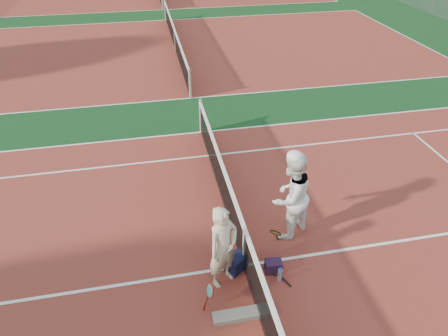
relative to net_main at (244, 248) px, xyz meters
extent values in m
plane|color=#0E3616|center=(0.00, 0.00, -0.51)|extent=(130.00, 130.00, 0.00)
cube|color=maroon|center=(0.00, 0.00, -0.51)|extent=(23.77, 10.97, 0.01)
cube|color=maroon|center=(0.00, 13.50, -0.51)|extent=(23.77, 10.97, 0.01)
imported|color=beige|center=(-0.46, -0.26, 0.36)|extent=(0.76, 0.70, 1.75)
imported|color=white|center=(1.14, 0.74, 0.50)|extent=(1.24, 1.16, 2.02)
cube|color=black|center=(-0.15, -0.04, -0.35)|extent=(0.50, 0.47, 0.33)
cube|color=black|center=(0.54, -0.24, -0.38)|extent=(0.34, 0.25, 0.26)
cube|color=slate|center=(-0.30, -1.11, -0.46)|extent=(1.02, 0.24, 0.11)
cylinder|color=#ACC3DA|center=(0.59, -0.50, -0.36)|extent=(0.09, 0.09, 0.30)
camera|label=1|loc=(-1.45, -5.23, 5.59)|focal=32.00mm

